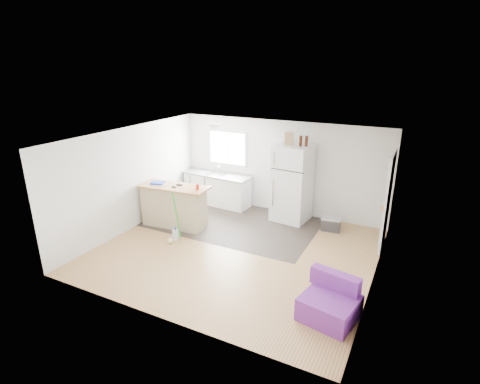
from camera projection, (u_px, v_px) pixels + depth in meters
The scene contains 19 objects.
room at pixel (236, 197), 7.52m from camera, with size 5.51×5.01×2.41m.
vinyl_zone at pixel (233, 222), 9.28m from camera, with size 4.05×2.50×0.00m, color #2E2722.
window at pixel (228, 148), 10.16m from camera, with size 1.18×0.06×0.98m.
interior_door at pixel (387, 203), 7.73m from camera, with size 0.11×0.92×2.10m.
ceiling_fixture at pixel (214, 126), 8.66m from camera, with size 0.30×0.30×0.07m, color white.
kitchen_cabinets at pixel (217, 189), 10.36m from camera, with size 1.96×0.73×1.13m.
peninsula at pixel (174, 206), 8.93m from camera, with size 1.70×0.77×1.02m.
refrigerator at pixel (292, 183), 9.16m from camera, with size 0.92×0.88×1.91m.
cooler at pixel (331, 223), 8.79m from camera, with size 0.47×0.35×0.34m.
purple_seat at pixel (330, 303), 5.78m from camera, with size 0.93×0.90×0.66m.
cleaner_jug at pixel (176, 234), 8.35m from camera, with size 0.15×0.13×0.29m.
mop at pixel (172, 233), 8.15m from camera, with size 0.24×0.35×1.26m.
red_cup at pixel (198, 187), 8.50m from camera, with size 0.08×0.08×0.12m, color red.
blue_tray at pixel (158, 183), 8.93m from camera, with size 0.30×0.22×0.04m, color blue.
tool_a at pixel (180, 185), 8.79m from camera, with size 0.14×0.05×0.03m, color black.
tool_b at pixel (174, 187), 8.65m from camera, with size 0.10×0.04×0.03m, color black.
cardboard_box at pixel (289, 139), 8.79m from camera, with size 0.20×0.10×0.30m, color tan.
bottle_left at pixel (301, 141), 8.66m from camera, with size 0.07×0.07×0.25m, color #341609.
bottle_right at pixel (306, 141), 8.65m from camera, with size 0.07×0.07×0.25m, color #341609.
Camera 1 is at (3.26, -6.27, 3.78)m, focal length 28.00 mm.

